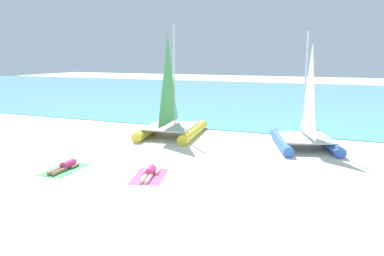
# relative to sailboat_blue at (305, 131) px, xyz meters

# --- Properties ---
(ground_plane) EXTENTS (120.00, 120.00, 0.00)m
(ground_plane) POSITION_rel_sailboat_blue_xyz_m (-4.44, 2.17, -0.80)
(ground_plane) COLOR silver
(ocean_water) EXTENTS (120.00, 40.00, 0.05)m
(ocean_water) POSITION_rel_sailboat_blue_xyz_m (-4.44, 22.38, -0.78)
(ocean_water) COLOR #5BB2C1
(ocean_water) RESTS_ON ground
(sailboat_blue) EXTENTS (3.80, 4.76, 5.40)m
(sailboat_blue) POSITION_rel_sailboat_blue_xyz_m (0.00, 0.00, 0.00)
(sailboat_blue) COLOR blue
(sailboat_blue) RESTS_ON ground
(sailboat_yellow) EXTENTS (3.49, 4.90, 5.94)m
(sailboat_yellow) POSITION_rel_sailboat_blue_xyz_m (-6.95, 0.00, 0.08)
(sailboat_yellow) COLOR yellow
(sailboat_yellow) RESTS_ON ground
(towel_left) EXTENTS (1.25, 1.98, 0.01)m
(towel_left) POSITION_rel_sailboat_blue_xyz_m (-8.12, -7.10, -0.80)
(towel_left) COLOR #4CB266
(towel_left) RESTS_ON ground
(sunbather_left) EXTENTS (0.57, 1.57, 0.30)m
(sunbather_left) POSITION_rel_sailboat_blue_xyz_m (-8.13, -7.03, -0.67)
(sunbather_left) COLOR #D83372
(sunbather_left) RESTS_ON towel_left
(towel_right) EXTENTS (1.57, 2.13, 0.01)m
(towel_right) POSITION_rel_sailboat_blue_xyz_m (-4.74, -6.59, -0.80)
(towel_right) COLOR #D84C99
(towel_right) RESTS_ON ground
(sunbather_right) EXTENTS (0.79, 1.55, 0.30)m
(sunbather_right) POSITION_rel_sailboat_blue_xyz_m (-4.76, -6.53, -0.67)
(sunbather_right) COLOR #D83372
(sunbather_right) RESTS_ON towel_right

